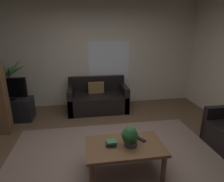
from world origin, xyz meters
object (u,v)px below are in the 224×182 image
object	(u,v)px
potted_plant_on_table	(130,136)
tv_stand	(12,110)
couch_under_window	(98,99)
coffee_table	(125,149)
remote_on_table_0	(141,139)
book_on_table_1	(111,143)
book_on_table_2	(112,142)
book_on_table_0	(111,144)
tv	(8,89)
potted_palm_corner	(11,90)
remote_on_table_1	(129,139)

from	to	relation	value
potted_plant_on_table	tv_stand	bearing A→B (deg)	137.46
couch_under_window	coffee_table	bearing A→B (deg)	-85.44
remote_on_table_0	book_on_table_1	bearing A→B (deg)	-22.70
book_on_table_2	book_on_table_1	bearing A→B (deg)	174.41
coffee_table	tv_stand	distance (m)	2.95
book_on_table_0	remote_on_table_0	distance (m)	0.44
couch_under_window	book_on_table_1	bearing A→B (deg)	-90.20
book_on_table_1	tv	distance (m)	2.80
book_on_table_0	book_on_table_2	world-z (taller)	book_on_table_2
book_on_table_0	remote_on_table_0	xyz separation A→B (m)	(0.44, 0.07, -0.00)
couch_under_window	tv_stand	bearing A→B (deg)	-171.71
couch_under_window	coffee_table	size ratio (longest dim) A/B	1.36
book_on_table_0	book_on_table_1	size ratio (longest dim) A/B	1.09
book_on_table_2	tv_stand	world-z (taller)	book_on_table_2
tv	potted_palm_corner	xyz separation A→B (m)	(-0.11, 0.44, -0.16)
book_on_table_1	book_on_table_2	world-z (taller)	book_on_table_2
coffee_table	potted_palm_corner	world-z (taller)	potted_palm_corner
book_on_table_0	potted_plant_on_table	distance (m)	0.29
coffee_table	remote_on_table_1	size ratio (longest dim) A/B	6.70
potted_plant_on_table	book_on_table_0	bearing A→B (deg)	170.08
potted_palm_corner	book_on_table_1	bearing A→B (deg)	-49.48
book_on_table_0	tv_stand	bearing A→B (deg)	134.70
remote_on_table_1	book_on_table_1	bearing A→B (deg)	-34.47
tv_stand	coffee_table	bearing A→B (deg)	-43.03
tv_stand	remote_on_table_0	bearing A→B (deg)	-38.60
coffee_table	remote_on_table_1	distance (m)	0.16
coffee_table	book_on_table_1	world-z (taller)	book_on_table_1
coffee_table	book_on_table_1	distance (m)	0.22
couch_under_window	potted_plant_on_table	world-z (taller)	couch_under_window
book_on_table_1	tv_stand	world-z (taller)	tv_stand
remote_on_table_1	potted_palm_corner	world-z (taller)	potted_palm_corner
potted_palm_corner	book_on_table_2	bearing A→B (deg)	-49.39
book_on_table_2	tv	distance (m)	2.80
book_on_table_1	coffee_table	bearing A→B (deg)	-3.92
book_on_table_1	tv	size ratio (longest dim) A/B	0.17
book_on_table_0	tv	xyz separation A→B (m)	(-1.97, 1.97, 0.30)
book_on_table_1	remote_on_table_0	xyz separation A→B (m)	(0.44, 0.08, -0.03)
remote_on_table_1	potted_palm_corner	distance (m)	3.31
book_on_table_1	potted_plant_on_table	size ratio (longest dim) A/B	0.47
potted_plant_on_table	tv_stand	world-z (taller)	potted_plant_on_table
potted_palm_corner	coffee_table	bearing A→B (deg)	-47.12
remote_on_table_1	tv_stand	distance (m)	2.94
coffee_table	book_on_table_2	size ratio (longest dim) A/B	7.90
book_on_table_0	potted_plant_on_table	size ratio (longest dim) A/B	0.51
book_on_table_0	potted_palm_corner	size ratio (longest dim) A/B	0.11
couch_under_window	tv	size ratio (longest dim) A/B	1.85
book_on_table_0	coffee_table	bearing A→B (deg)	-6.30
book_on_table_2	potted_plant_on_table	world-z (taller)	potted_plant_on_table
book_on_table_0	couch_under_window	bearing A→B (deg)	89.96
book_on_table_2	potted_plant_on_table	xyz separation A→B (m)	(0.25, -0.04, 0.09)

